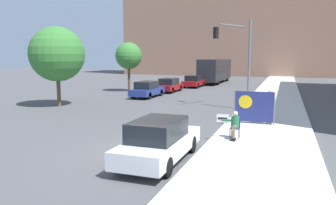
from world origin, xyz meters
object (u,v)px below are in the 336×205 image
object	(u,v)px
protest_banner	(254,107)
street_tree_near_curb	(57,54)
street_tree_midblock	(129,56)
car_on_road_midblock	(169,85)
parked_car_curbside	(159,141)
car_on_road_nearest	(147,89)
jogger_on_sidewalk	(270,107)
car_on_road_distant	(194,81)
city_bus_on_road	(215,69)
traffic_light_pole	(236,49)
seated_protester	(234,124)

from	to	relation	value
protest_banner	street_tree_near_curb	world-z (taller)	street_tree_near_curb
street_tree_midblock	car_on_road_midblock	bearing A→B (deg)	11.85
parked_car_curbside	car_on_road_nearest	xyz separation A→B (m)	(-7.83, 16.99, -0.02)
jogger_on_sidewalk	street_tree_near_curb	size ratio (longest dim) A/B	0.31
street_tree_midblock	protest_banner	bearing A→B (deg)	-44.43
parked_car_curbside	car_on_road_distant	xyz separation A→B (m)	(-6.51, 28.17, -0.02)
car_on_road_midblock	parked_car_curbside	bearing A→B (deg)	-71.23
parked_car_curbside	car_on_road_nearest	world-z (taller)	parked_car_curbside
city_bus_on_road	traffic_light_pole	bearing A→B (deg)	-74.88
car_on_road_nearest	city_bus_on_road	distance (m)	19.27
protest_banner	street_tree_midblock	world-z (taller)	street_tree_midblock
traffic_light_pole	street_tree_midblock	bearing A→B (deg)	147.63
city_bus_on_road	street_tree_near_curb	world-z (taller)	street_tree_near_curb
city_bus_on_road	street_tree_midblock	distance (m)	16.31
car_on_road_distant	street_tree_near_curb	bearing A→B (deg)	-106.17
seated_protester	car_on_road_nearest	xyz separation A→B (m)	(-9.90, 13.44, -0.07)
protest_banner	city_bus_on_road	distance (m)	30.04
street_tree_midblock	city_bus_on_road	bearing A→B (deg)	67.33
jogger_on_sidewalk	protest_banner	size ratio (longest dim) A/B	0.87
car_on_road_distant	street_tree_midblock	bearing A→B (deg)	-126.51
car_on_road_nearest	car_on_road_midblock	distance (m)	5.03
seated_protester	city_bus_on_road	size ratio (longest dim) A/B	0.10
protest_banner	jogger_on_sidewalk	bearing A→B (deg)	11.73
parked_car_curbside	car_on_road_nearest	bearing A→B (deg)	114.73
car_on_road_distant	traffic_light_pole	bearing A→B (deg)	-64.24
city_bus_on_road	street_tree_near_curb	xyz separation A→B (m)	(-6.38, -26.37, 1.95)
street_tree_near_curb	street_tree_midblock	distance (m)	11.41
seated_protester	city_bus_on_road	distance (m)	33.41
car_on_road_midblock	city_bus_on_road	distance (m)	14.25
parked_car_curbside	street_tree_midblock	xyz separation A→B (m)	(-11.72, 21.12, 3.02)
parked_car_curbside	city_bus_on_road	world-z (taller)	city_bus_on_road
protest_banner	car_on_road_distant	world-z (taller)	protest_banner
city_bus_on_road	street_tree_near_curb	distance (m)	27.20
protest_banner	traffic_light_pole	xyz separation A→B (m)	(-1.86, 6.12, 3.14)
traffic_light_pole	car_on_road_midblock	xyz separation A→B (m)	(-8.17, 8.75, -3.48)
car_on_road_midblock	car_on_road_nearest	bearing A→B (deg)	-93.92
city_bus_on_road	street_tree_midblock	size ratio (longest dim) A/B	2.26
jogger_on_sidewalk	car_on_road_distant	xyz separation A→B (m)	(-9.86, 20.86, -0.36)
jogger_on_sidewalk	parked_car_curbside	world-z (taller)	jogger_on_sidewalk
city_bus_on_road	parked_car_curbside	bearing A→B (deg)	-81.36
jogger_on_sidewalk	traffic_light_pole	bearing A→B (deg)	-51.15
traffic_light_pole	city_bus_on_road	world-z (taller)	traffic_light_pole
jogger_on_sidewalk	street_tree_midblock	size ratio (longest dim) A/B	0.35
jogger_on_sidewalk	street_tree_midblock	bearing A→B (deg)	-27.79
protest_banner	street_tree_near_curb	bearing A→B (deg)	169.88
jogger_on_sidewalk	city_bus_on_road	distance (m)	30.10
jogger_on_sidewalk	street_tree_near_curb	xyz separation A→B (m)	(-15.21, 2.40, 2.78)
car_on_road_midblock	car_on_road_distant	distance (m)	6.23
car_on_road_distant	car_on_road_nearest	bearing A→B (deg)	-96.73
traffic_light_pole	car_on_road_midblock	size ratio (longest dim) A/B	1.37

